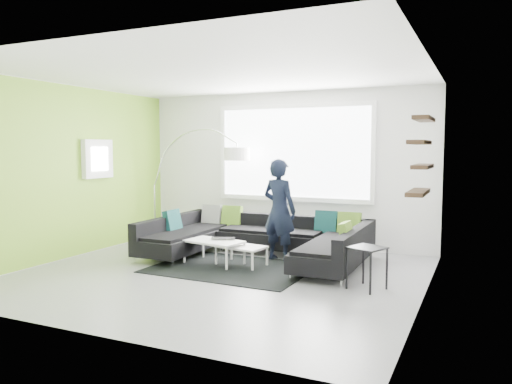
# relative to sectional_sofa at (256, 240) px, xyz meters

# --- Properties ---
(ground) EXTENTS (5.50, 5.50, 0.00)m
(ground) POSITION_rel_sectional_sofa_xyz_m (-0.09, -1.06, -0.32)
(ground) COLOR slate
(ground) RESTS_ON ground
(room_shell) EXTENTS (5.54, 5.04, 2.82)m
(room_shell) POSITION_rel_sectional_sofa_xyz_m (-0.05, -0.85, 1.49)
(room_shell) COLOR silver
(room_shell) RESTS_ON ground
(sectional_sofa) EXTENTS (3.38, 2.10, 0.73)m
(sectional_sofa) POSITION_rel_sectional_sofa_xyz_m (0.00, 0.00, 0.00)
(sectional_sofa) COLOR black
(sectional_sofa) RESTS_ON ground
(rug) EXTENTS (2.32, 1.71, 0.01)m
(rug) POSITION_rel_sectional_sofa_xyz_m (-0.10, -0.65, -0.31)
(rug) COLOR black
(rug) RESTS_ON ground
(coffee_table) EXTENTS (1.21, 0.83, 0.37)m
(coffee_table) POSITION_rel_sectional_sofa_xyz_m (-0.26, -0.47, -0.14)
(coffee_table) COLOR silver
(coffee_table) RESTS_ON ground
(arc_lamp) EXTENTS (1.97, 0.47, 2.14)m
(arc_lamp) POSITION_rel_sectional_sofa_xyz_m (-2.53, 0.80, 0.75)
(arc_lamp) COLOR silver
(arc_lamp) RESTS_ON ground
(side_table) EXTENTS (0.52, 0.52, 0.54)m
(side_table) POSITION_rel_sectional_sofa_xyz_m (1.96, -0.90, -0.05)
(side_table) COLOR black
(side_table) RESTS_ON ground
(person) EXTENTS (0.77, 0.67, 1.61)m
(person) POSITION_rel_sectional_sofa_xyz_m (0.35, 0.13, 0.49)
(person) COLOR black
(person) RESTS_ON ground
(laptop) EXTENTS (0.54, 0.51, 0.03)m
(laptop) POSITION_rel_sectional_sofa_xyz_m (-0.37, -0.42, 0.06)
(laptop) COLOR black
(laptop) RESTS_ON coffee_table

